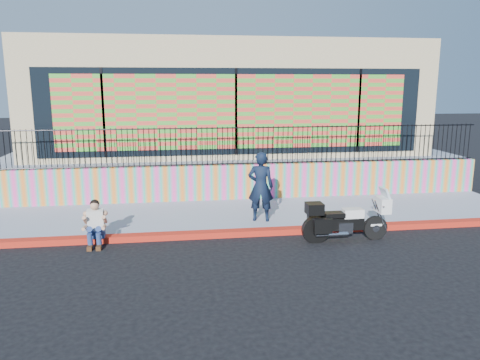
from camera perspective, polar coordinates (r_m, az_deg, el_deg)
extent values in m
plane|color=black|center=(11.91, 2.22, -6.70)|extent=(90.00, 90.00, 0.00)
cube|color=#A40B15|center=(11.89, 2.22, -6.36)|extent=(16.00, 0.30, 0.15)
cube|color=#8B93A6|center=(13.44, 0.95, -4.21)|extent=(16.00, 3.00, 0.15)
cube|color=#FF43A2|center=(14.83, -0.02, -0.21)|extent=(16.00, 0.20, 1.10)
cube|color=#8B93A6|center=(19.82, -2.12, 2.57)|extent=(16.00, 10.00, 1.25)
cube|color=tan|center=(19.38, -2.12, 10.17)|extent=(14.00, 8.00, 4.00)
cube|color=black|center=(15.41, -0.49, 8.31)|extent=(12.60, 0.04, 2.80)
cube|color=#E14332|center=(15.38, -0.48, 8.30)|extent=(11.48, 0.02, 2.40)
cylinder|color=black|center=(11.95, 16.14, -5.63)|extent=(0.59, 0.12, 0.59)
cylinder|color=black|center=(11.43, 9.19, -6.11)|extent=(0.59, 0.12, 0.59)
cube|color=black|center=(11.62, 12.78, -5.16)|extent=(0.84, 0.25, 0.30)
cube|color=silver|center=(11.63, 12.55, -5.59)|extent=(0.36, 0.30, 0.27)
cube|color=silver|center=(11.61, 13.57, -3.94)|extent=(0.49, 0.28, 0.21)
cube|color=black|center=(11.46, 11.37, -4.15)|extent=(0.49, 0.30, 0.11)
cube|color=silver|center=(11.87, 17.00, -2.91)|extent=(0.27, 0.46, 0.37)
cube|color=silver|center=(11.82, 17.24, -1.57)|extent=(0.16, 0.41, 0.30)
cube|color=black|center=(11.26, 9.06, -3.45)|extent=(0.39, 0.37, 0.27)
cube|color=black|center=(11.15, 10.06, -5.53)|extent=(0.43, 0.16, 0.36)
cube|color=black|center=(11.64, 9.25, -4.77)|extent=(0.43, 0.16, 0.36)
cube|color=silver|center=(11.93, 16.17, -5.22)|extent=(0.28, 0.14, 0.05)
imported|color=black|center=(12.38, 2.53, -0.80)|extent=(0.76, 0.59, 1.86)
cube|color=navy|center=(11.74, -17.04, -6.26)|extent=(0.36, 0.28, 0.18)
cube|color=silver|center=(11.60, -17.17, -4.68)|extent=(0.38, 0.27, 0.54)
sphere|color=tan|center=(11.47, -17.31, -3.01)|extent=(0.21, 0.21, 0.21)
cube|color=#472814|center=(11.41, -17.81, -7.85)|extent=(0.11, 0.26, 0.10)
cube|color=#472814|center=(11.37, -16.81, -7.84)|extent=(0.11, 0.26, 0.10)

